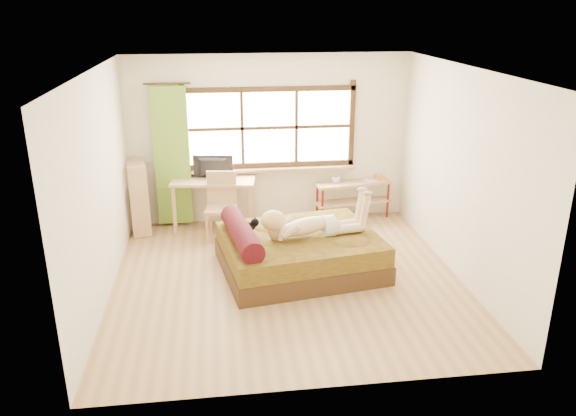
{
  "coord_description": "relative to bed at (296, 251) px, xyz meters",
  "views": [
    {
      "loc": [
        -0.84,
        -6.56,
        3.41
      ],
      "look_at": [
        0.04,
        0.2,
        0.92
      ],
      "focal_mm": 35.0,
      "sensor_mm": 36.0,
      "label": 1
    }
  ],
  "objects": [
    {
      "name": "cup",
      "position": [
        0.91,
        1.81,
        0.41
      ],
      "size": [
        0.15,
        0.15,
        0.11
      ],
      "primitive_type": "imported",
      "rotation": [
        0.0,
        0.0,
        0.17
      ],
      "color": "gray",
      "rests_on": "pipe_shelf"
    },
    {
      "name": "wall_left",
      "position": [
        -2.41,
        -0.26,
        1.07
      ],
      "size": [
        0.0,
        4.5,
        4.5
      ],
      "primitive_type": "plane",
      "rotation": [
        1.57,
        0.0,
        1.57
      ],
      "color": "silver",
      "rests_on": "floor"
    },
    {
      "name": "floor",
      "position": [
        -0.16,
        -0.26,
        -0.28
      ],
      "size": [
        4.5,
        4.5,
        0.0
      ],
      "primitive_type": "plane",
      "color": "#9E754C",
      "rests_on": "ground"
    },
    {
      "name": "bed",
      "position": [
        0.0,
        0.0,
        0.0
      ],
      "size": [
        2.28,
        1.94,
        0.78
      ],
      "rotation": [
        0.0,
        0.0,
        0.16
      ],
      "color": "#341F0F",
      "rests_on": "floor"
    },
    {
      "name": "book",
      "position": [
        1.41,
        1.81,
        0.37
      ],
      "size": [
        0.18,
        0.23,
        0.02
      ],
      "primitive_type": "imported",
      "rotation": [
        0.0,
        0.0,
        0.17
      ],
      "color": "gray",
      "rests_on": "pipe_shelf"
    },
    {
      "name": "window",
      "position": [
        -0.16,
        1.96,
        1.23
      ],
      "size": [
        2.8,
        0.16,
        1.46
      ],
      "color": "#FFEDBF",
      "rests_on": "wall_back"
    },
    {
      "name": "kitten",
      "position": [
        -0.67,
        0.11,
        0.36
      ],
      "size": [
        0.32,
        0.17,
        0.25
      ],
      "primitive_type": null,
      "rotation": [
        0.0,
        0.0,
        0.16
      ],
      "color": "black",
      "rests_on": "bed"
    },
    {
      "name": "curtain",
      "position": [
        -1.71,
        1.87,
        0.87
      ],
      "size": [
        0.55,
        0.1,
        2.2
      ],
      "primitive_type": "cube",
      "color": "#508424",
      "rests_on": "wall_back"
    },
    {
      "name": "bookshelf",
      "position": [
        -2.24,
        1.63,
        0.3
      ],
      "size": [
        0.36,
        0.53,
        1.13
      ],
      "rotation": [
        0.0,
        0.0,
        0.18
      ],
      "color": "tan",
      "rests_on": "floor"
    },
    {
      "name": "chair",
      "position": [
        -0.97,
        1.34,
        0.29
      ],
      "size": [
        0.51,
        0.51,
        1.01
      ],
      "rotation": [
        0.0,
        0.0,
        -0.14
      ],
      "color": "tan",
      "rests_on": "floor"
    },
    {
      "name": "wall_front",
      "position": [
        -0.16,
        -2.51,
        1.07
      ],
      "size": [
        4.5,
        0.0,
        4.5
      ],
      "primitive_type": "plane",
      "rotation": [
        -1.57,
        0.0,
        0.0
      ],
      "color": "silver",
      "rests_on": "floor"
    },
    {
      "name": "ceiling",
      "position": [
        -0.16,
        -0.26,
        2.42
      ],
      "size": [
        4.5,
        4.5,
        0.0
      ],
      "primitive_type": "plane",
      "rotation": [
        3.14,
        0.0,
        0.0
      ],
      "color": "white",
      "rests_on": "wall_back"
    },
    {
      "name": "wall_back",
      "position": [
        -0.16,
        1.99,
        1.07
      ],
      "size": [
        4.5,
        0.0,
        4.5
      ],
      "primitive_type": "plane",
      "rotation": [
        1.57,
        0.0,
        0.0
      ],
      "color": "silver",
      "rests_on": "floor"
    },
    {
      "name": "monitor",
      "position": [
        -1.08,
        1.74,
        0.71
      ],
      "size": [
        0.63,
        0.17,
        0.36
      ],
      "primitive_type": "imported",
      "rotation": [
        0.0,
        0.0,
        3.01
      ],
      "color": "black",
      "rests_on": "desk"
    },
    {
      "name": "wall_right",
      "position": [
        2.09,
        -0.26,
        1.07
      ],
      "size": [
        0.0,
        4.5,
        4.5
      ],
      "primitive_type": "plane",
      "rotation": [
        1.57,
        0.0,
        -1.57
      ],
      "color": "silver",
      "rests_on": "floor"
    },
    {
      "name": "woman",
      "position": [
        0.2,
        -0.04,
        0.54
      ],
      "size": [
        1.48,
        0.63,
        0.61
      ],
      "primitive_type": null,
      "rotation": [
        0.0,
        0.0,
        0.16
      ],
      "color": "#D8B18B",
      "rests_on": "bed"
    },
    {
      "name": "desk",
      "position": [
        -1.08,
        1.69,
        0.43
      ],
      "size": [
        1.36,
        0.76,
        0.81
      ],
      "rotation": [
        0.0,
        0.0,
        -0.14
      ],
      "color": "tan",
      "rests_on": "floor"
    },
    {
      "name": "pipe_shelf",
      "position": [
        1.23,
        1.82,
        0.19
      ],
      "size": [
        1.31,
        0.52,
        0.72
      ],
      "rotation": [
        0.0,
        0.0,
        0.17
      ],
      "color": "tan",
      "rests_on": "floor"
    }
  ]
}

